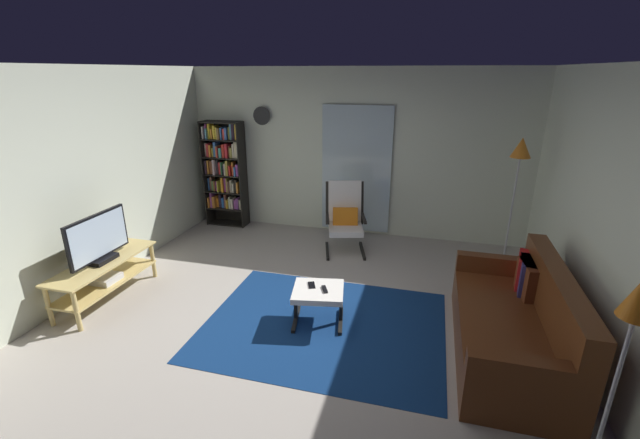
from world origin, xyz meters
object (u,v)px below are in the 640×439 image
object	(u,v)px
bookshelf_near_tv	(225,170)
floor_lamp_by_sofa	(630,332)
floor_lamp_by_shelf	(520,160)
wall_clock	(262,116)
tv_stand	(105,274)
ottoman	(318,295)
tv_remote	(325,289)
leather_sofa	(516,324)
television	(99,240)
cell_phone	(312,285)
lounge_armchair	(345,216)

from	to	relation	value
bookshelf_near_tv	floor_lamp_by_sofa	world-z (taller)	bookshelf_near_tv
floor_lamp_by_shelf	wall_clock	bearing A→B (deg)	167.14
tv_stand	ottoman	distance (m)	2.51
bookshelf_near_tv	tv_remote	distance (m)	3.54
bookshelf_near_tv	leather_sofa	distance (m)	4.99
ottoman	television	bearing A→B (deg)	-176.06
television	ottoman	bearing A→B (deg)	3.94
tv_stand	cell_phone	xyz separation A→B (m)	(2.42, 0.23, 0.08)
bookshelf_near_tv	lounge_armchair	xyz separation A→B (m)	(2.20, -0.58, -0.42)
floor_lamp_by_shelf	tv_stand	bearing A→B (deg)	-156.37
tv_stand	ottoman	size ratio (longest dim) A/B	2.24
leather_sofa	ottoman	size ratio (longest dim) A/B	3.26
lounge_armchair	tv_remote	distance (m)	1.98
lounge_armchair	wall_clock	world-z (taller)	wall_clock
bookshelf_near_tv	lounge_armchair	size ratio (longest dim) A/B	1.73
lounge_armchair	floor_lamp_by_shelf	size ratio (longest dim) A/B	0.58
television	lounge_armchair	size ratio (longest dim) A/B	0.84
leather_sofa	lounge_armchair	xyz separation A→B (m)	(-2.04, 1.97, 0.22)
tv_stand	floor_lamp_by_sofa	world-z (taller)	floor_lamp_by_sofa
lounge_armchair	ottoman	world-z (taller)	lounge_armchair
cell_phone	wall_clock	bearing A→B (deg)	99.15
leather_sofa	tv_remote	bearing A→B (deg)	179.66
ottoman	wall_clock	distance (m)	3.51
ottoman	wall_clock	xyz separation A→B (m)	(-1.67, 2.68, 1.53)
bookshelf_near_tv	leather_sofa	world-z (taller)	bookshelf_near_tv
ottoman	tv_remote	xyz separation A→B (m)	(0.07, -0.00, 0.08)
bookshelf_near_tv	floor_lamp_by_sofa	size ratio (longest dim) A/B	1.13
leather_sofa	cell_phone	xyz separation A→B (m)	(-2.00, 0.07, 0.09)
cell_phone	tv_stand	bearing A→B (deg)	163.47
tv_stand	ottoman	xyz separation A→B (m)	(2.51, 0.17, 0.00)
bookshelf_near_tv	floor_lamp_by_shelf	size ratio (longest dim) A/B	0.99
tv_stand	television	distance (m)	0.42
floor_lamp_by_shelf	bookshelf_near_tv	bearing A→B (deg)	170.82
tv_remote	floor_lamp_by_shelf	xyz separation A→B (m)	(2.00, 1.83, 1.10)
leather_sofa	tv_remote	world-z (taller)	leather_sofa
lounge_armchair	ottoman	size ratio (longest dim) A/B	1.71
lounge_armchair	cell_phone	xyz separation A→B (m)	(0.04, -1.91, -0.14)
tv_stand	leather_sofa	size ratio (longest dim) A/B	0.69
leather_sofa	floor_lamp_by_shelf	world-z (taller)	floor_lamp_by_shelf
leather_sofa	wall_clock	bearing A→B (deg)	143.03
tv_stand	lounge_armchair	distance (m)	3.20
tv_remote	cell_phone	xyz separation A→B (m)	(-0.16, 0.06, -0.00)
bookshelf_near_tv	tv_stand	bearing A→B (deg)	-93.77
tv_remote	leather_sofa	bearing A→B (deg)	-26.38
tv_stand	wall_clock	bearing A→B (deg)	73.65
tv_stand	television	xyz separation A→B (m)	(0.00, 0.00, 0.42)
tv_remote	cell_phone	size ratio (longest dim) A/B	1.03
ottoman	tv_remote	distance (m)	0.11
lounge_armchair	floor_lamp_by_sofa	bearing A→B (deg)	-56.92
tv_remote	floor_lamp_by_sofa	xyz separation A→B (m)	(2.04, -1.47, 0.83)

